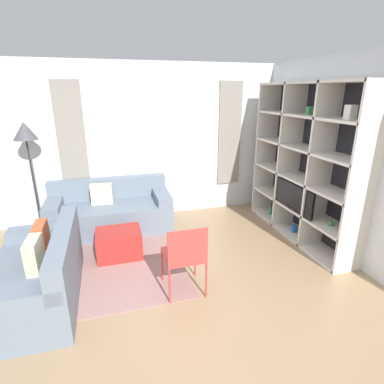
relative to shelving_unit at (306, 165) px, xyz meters
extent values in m
plane|color=#9E7F5B|center=(-2.04, -1.56, -1.16)|extent=(16.00, 16.00, 0.00)
cube|color=silver|center=(-2.04, 1.51, 0.19)|extent=(5.64, 0.07, 2.70)
cube|color=white|center=(-2.04, 1.47, 0.29)|extent=(2.44, 0.01, 1.60)
cube|color=gray|center=(-3.43, 1.46, 0.29)|extent=(0.44, 0.03, 1.90)
cube|color=gray|center=(-0.65, 1.46, 0.29)|extent=(0.44, 0.03, 1.90)
cube|color=silver|center=(0.21, -0.04, 0.19)|extent=(0.07, 4.24, 2.70)
cube|color=gray|center=(-3.14, -0.05, -1.16)|extent=(2.22, 2.13, 0.01)
cube|color=#232328|center=(0.17, 0.01, 0.01)|extent=(0.02, 2.26, 2.36)
cube|color=silver|center=(-0.04, -1.12, 0.01)|extent=(0.43, 0.04, 2.36)
cube|color=silver|center=(-0.04, -0.37, 0.01)|extent=(0.43, 0.04, 2.36)
cube|color=silver|center=(-0.04, 0.38, 0.01)|extent=(0.43, 0.04, 2.36)
cube|color=silver|center=(-0.04, 1.13, 0.01)|extent=(0.43, 0.04, 2.36)
cube|color=silver|center=(-0.04, 0.01, -1.15)|extent=(0.43, 2.26, 0.04)
cube|color=silver|center=(-0.04, 0.01, -0.69)|extent=(0.43, 2.26, 0.04)
cube|color=silver|center=(-0.04, 0.01, -0.22)|extent=(0.43, 2.26, 0.04)
cube|color=silver|center=(-0.04, 0.01, 0.25)|extent=(0.43, 2.26, 0.04)
cube|color=silver|center=(-0.04, 0.01, 0.72)|extent=(0.43, 2.26, 0.04)
cube|color=silver|center=(-0.04, 0.01, 1.17)|extent=(0.43, 2.26, 0.04)
cube|color=black|center=(-0.21, -0.07, -0.47)|extent=(0.04, 0.97, 0.40)
cube|color=black|center=(-0.19, -0.07, -0.66)|extent=(0.10, 0.24, 0.03)
cube|color=#2856A8|center=(-0.06, 0.01, -1.07)|extent=(0.08, 0.08, 0.11)
cube|color=white|center=(-0.06, -0.78, 0.82)|extent=(0.11, 0.11, 0.17)
cylinder|color=#388947|center=(-0.06, -0.76, -0.64)|extent=(0.06, 0.06, 0.08)
cylinder|color=#388947|center=(-0.06, 0.76, -1.06)|extent=(0.05, 0.05, 0.14)
cube|color=#388947|center=(-0.06, -0.01, 0.79)|extent=(0.08, 0.08, 0.11)
cube|color=slate|center=(-2.92, 0.99, -0.94)|extent=(1.95, 0.86, 0.46)
cube|color=slate|center=(-2.92, 1.33, -0.53)|extent=(1.95, 0.18, 0.36)
cube|color=slate|center=(-3.77, 0.99, -0.64)|extent=(0.24, 0.80, 0.14)
cube|color=slate|center=(-2.06, 0.99, -0.64)|extent=(0.24, 0.80, 0.14)
cube|color=beige|center=(-3.03, 1.05, -0.54)|extent=(0.35, 0.16, 0.34)
cube|color=slate|center=(-3.77, -0.65, -0.94)|extent=(0.86, 1.56, 0.46)
cube|color=slate|center=(-3.42, -0.65, -0.53)|extent=(0.18, 1.56, 0.36)
cube|color=slate|center=(-3.77, 0.02, -0.64)|extent=(0.80, 0.24, 0.14)
cube|color=slate|center=(-3.77, -1.31, -0.64)|extent=(0.80, 0.24, 0.14)
cube|color=#C65B33|center=(-3.70, -0.35, -0.54)|extent=(0.12, 0.34, 0.34)
cube|color=beige|center=(-3.70, -0.74, -0.54)|extent=(0.13, 0.34, 0.34)
cube|color=#A82823|center=(-2.84, 0.07, -0.96)|extent=(0.61, 0.45, 0.40)
cylinder|color=black|center=(-4.04, 1.20, -1.15)|extent=(0.26, 0.26, 0.02)
cylinder|color=#2D2D30|center=(-4.04, 1.20, -0.39)|extent=(0.03, 0.03, 1.51)
cone|color=#4C4C51|center=(-4.04, 1.20, 0.50)|extent=(0.34, 0.34, 0.26)
cylinder|color=#CC3D38|center=(-1.95, -0.66, -0.94)|extent=(0.02, 0.02, 0.44)
cylinder|color=#CC3D38|center=(-2.36, -0.66, -0.94)|extent=(0.02, 0.02, 0.44)
cylinder|color=#CC3D38|center=(-1.95, -1.10, -0.94)|extent=(0.02, 0.02, 0.44)
cylinder|color=#CC3D38|center=(-2.36, -1.10, -0.94)|extent=(0.02, 0.02, 0.44)
cube|color=#CC3D38|center=(-2.15, -0.88, -0.71)|extent=(0.44, 0.46, 0.02)
cube|color=#CC3D38|center=(-2.15, -1.09, -0.50)|extent=(0.44, 0.02, 0.40)
camera|label=1|loc=(-2.88, -3.80, 1.06)|focal=28.00mm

